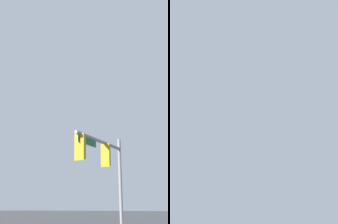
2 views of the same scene
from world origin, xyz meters
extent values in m
cylinder|color=gray|center=(-6.61, -7.87, 2.84)|extent=(0.20, 0.20, 5.68)
cylinder|color=gray|center=(-4.06, -7.75, 5.08)|extent=(5.10, 0.42, 0.18)
cube|color=gold|center=(-4.64, -7.78, 4.41)|extent=(0.05, 0.52, 1.30)
cube|color=#B79314|center=(-4.83, -7.79, 4.41)|extent=(0.37, 0.34, 1.10)
cylinder|color=#B79314|center=(-4.83, -7.79, 5.02)|extent=(0.04, 0.04, 0.12)
cylinder|color=red|center=(-5.03, -7.80, 4.74)|extent=(0.04, 0.22, 0.22)
cylinder|color=#392D05|center=(-5.03, -7.80, 4.41)|extent=(0.04, 0.22, 0.22)
cylinder|color=black|center=(-5.03, -7.80, 4.08)|extent=(0.04, 0.22, 0.22)
cube|color=gold|center=(-1.83, -7.65, 4.41)|extent=(0.05, 0.52, 1.30)
cube|color=#B79314|center=(-2.02, -7.66, 4.41)|extent=(0.37, 0.34, 1.10)
cylinder|color=#B79314|center=(-2.02, -7.66, 5.02)|extent=(0.04, 0.04, 0.12)
cylinder|color=red|center=(-2.22, -7.66, 4.74)|extent=(0.04, 0.22, 0.22)
cylinder|color=#392D05|center=(-2.22, -7.66, 4.41)|extent=(0.04, 0.22, 0.22)
cylinder|color=black|center=(-2.22, -7.66, 4.08)|extent=(0.04, 0.22, 0.22)
cube|color=#0F602D|center=(-2.62, -7.68, 4.82)|extent=(1.81, 0.12, 0.33)
cube|color=white|center=(-2.62, -7.68, 4.82)|extent=(1.87, 0.11, 0.39)
camera|label=1|loc=(10.44, 0.48, 1.59)|focal=50.00mm
camera|label=2|loc=(-4.51, -9.45, 1.91)|focal=50.00mm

